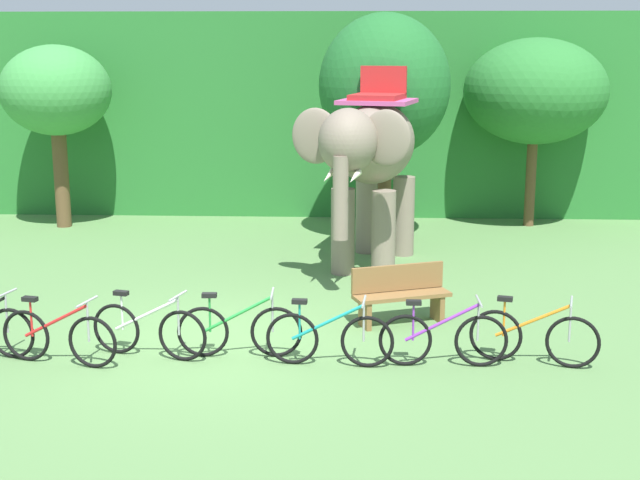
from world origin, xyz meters
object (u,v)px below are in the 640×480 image
Objects in this scene: bike_teal at (329,338)px; bike_orange at (534,337)px; tree_far_left at (56,92)px; bike_white at (149,330)px; bike_purple at (443,338)px; tree_right at (535,92)px; tree_center_right at (384,87)px; elephant at (371,153)px; wooden_bench at (400,293)px; bike_green at (239,330)px; bike_red at (58,337)px.

bike_orange is (2.71, 0.18, 0.00)m from bike_teal.
tree_far_left reaches higher than bike_orange.
bike_teal is at bearing -5.13° from bike_white.
tree_right is at bearing 73.06° from bike_purple.
bike_purple is (-2.88, -9.47, -2.74)m from tree_right.
elephant is at bearing -96.81° from tree_center_right.
bike_purple is at bearing -75.39° from wooden_bench.
bike_white is at bearing -176.98° from bike_green.
tree_center_right is 2.89× the size of bike_red.
bike_teal is at bearing 1.71° from bike_red.
tree_far_left is 2.45× the size of bike_teal.
tree_center_right is 2.83× the size of bike_green.
bike_teal is at bearing -178.07° from bike_purple.
bike_red is 6.32m from bike_orange.
bike_white is 3.87m from wooden_bench.
wooden_bench is at bearing -88.71° from tree_center_right.
tree_right is at bearing 3.16° from tree_far_left.
wooden_bench is at bearing 35.58° from bike_green.
bike_red is 1.18m from bike_white.
tree_far_left reaches higher than bike_purple.
elephant is at bearing -26.72° from tree_far_left.
tree_right reaches higher than elephant.
tree_center_right is 1.12× the size of tree_right.
elephant is at bearing 83.62° from bike_teal.
bike_teal is 2.72m from bike_orange.
bike_orange is (3.95, -0.11, 0.00)m from bike_green.
elephant is 3.85m from wooden_bench.
bike_purple is 1.91m from wooden_bench.
bike_white is 0.97× the size of bike_green.
bike_purple is at bearing -80.22° from elephant.
elephant reaches higher than bike_orange.
bike_green and bike_purple have the same top height.
tree_center_right is 8.35m from bike_teal.
tree_far_left is 7.53m from tree_center_right.
tree_center_right reaches higher than tree_far_left.
tree_right is 2.81× the size of wooden_bench.
bike_red is 5.10m from bike_purple.
bike_teal is at bearing -96.51° from tree_center_right.
tree_far_left is at bearing 132.27° from bike_purple.
bike_red and bike_teal have the same top height.
bike_purple is (0.61, -7.72, -2.92)m from tree_center_right.
tree_right is 2.59× the size of bike_red.
elephant is 2.55× the size of bike_white.
bike_green is 1.00× the size of bike_purple.
tree_far_left is at bearing 153.28° from elephant.
bike_red and bike_green have the same top height.
bike_white is (-3.35, -7.55, -2.92)m from tree_center_right.
elephant is 2.54× the size of bike_orange.
bike_teal is (1.24, -0.29, 0.00)m from bike_green.
tree_center_right reaches higher than bike_red.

